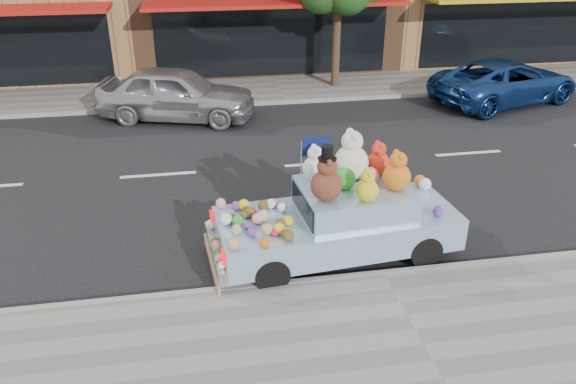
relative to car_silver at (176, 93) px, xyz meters
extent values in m
plane|color=black|center=(3.53, -4.08, -0.80)|extent=(120.00, 120.00, 0.00)
cube|color=gray|center=(3.53, -10.58, -0.74)|extent=(60.00, 3.00, 0.12)
cube|color=gray|center=(3.53, 2.42, -0.74)|extent=(60.00, 3.00, 0.12)
cube|color=gray|center=(3.53, -9.08, -0.73)|extent=(60.00, 0.12, 0.13)
cube|color=gray|center=(3.53, 0.92, -0.73)|extent=(60.00, 0.12, 0.13)
cube|color=black|center=(3.53, 3.90, 0.60)|extent=(8.50, 0.06, 2.40)
cube|color=#B31610|center=(3.53, 3.02, 2.10)|extent=(9.00, 1.80, 0.12)
cube|color=black|center=(13.53, 3.90, 0.60)|extent=(8.50, 0.06, 2.40)
cylinder|color=#38281C|center=(5.53, 2.42, 0.80)|extent=(0.28, 0.28, 3.20)
imported|color=#B2B3B7|center=(0.00, 0.00, 0.00)|extent=(5.03, 3.15, 1.60)
imported|color=navy|center=(10.65, -0.13, -0.09)|extent=(5.55, 3.75, 1.41)
cylinder|color=black|center=(4.38, -8.84, -0.50)|extent=(0.62, 0.25, 0.60)
cylinder|color=black|center=(4.24, -7.28, -0.50)|extent=(0.62, 0.25, 0.60)
cylinder|color=black|center=(1.59, -9.08, -0.50)|extent=(0.62, 0.25, 0.60)
cylinder|color=black|center=(1.45, -7.53, -0.50)|extent=(0.62, 0.25, 0.60)
cube|color=#9CC8E9|center=(2.91, -8.18, -0.25)|extent=(4.43, 2.07, 0.60)
cube|color=#9CC8E9|center=(3.21, -8.16, 0.30)|extent=(2.02, 1.66, 0.50)
cube|color=silver|center=(0.70, -8.38, -0.40)|extent=(0.32, 1.79, 0.26)
cube|color=red|center=(0.81, -9.05, -0.08)|extent=(0.08, 0.28, 0.16)
cube|color=red|center=(0.69, -7.70, -0.08)|extent=(0.08, 0.28, 0.16)
cube|color=black|center=(2.27, -8.24, 0.30)|extent=(0.15, 1.30, 0.40)
sphere|color=#592A19|center=(2.60, -8.56, 0.82)|extent=(0.54, 0.54, 0.54)
sphere|color=#592A19|center=(2.60, -8.56, 1.16)|extent=(0.33, 0.33, 0.33)
sphere|color=#592A19|center=(2.60, -8.68, 1.27)|extent=(0.13, 0.13, 0.13)
sphere|color=#592A19|center=(2.60, -8.45, 1.27)|extent=(0.13, 0.13, 0.13)
cylinder|color=black|center=(2.60, -8.56, 1.31)|extent=(0.32, 0.32, 0.02)
cylinder|color=black|center=(2.60, -8.56, 1.42)|extent=(0.20, 0.20, 0.22)
sphere|color=beige|center=(3.23, -7.80, 0.87)|extent=(0.63, 0.63, 0.63)
sphere|color=beige|center=(3.23, -7.80, 1.27)|extent=(0.39, 0.39, 0.39)
sphere|color=beige|center=(3.23, -7.94, 1.40)|extent=(0.15, 0.15, 0.15)
sphere|color=beige|center=(3.23, -7.67, 1.40)|extent=(0.15, 0.15, 0.15)
sphere|color=#CC6013|center=(3.89, -8.40, 0.80)|extent=(0.49, 0.49, 0.49)
sphere|color=#CC6013|center=(3.89, -8.40, 1.11)|extent=(0.30, 0.30, 0.30)
sphere|color=#CC6013|center=(3.89, -8.50, 1.21)|extent=(0.12, 0.12, 0.12)
sphere|color=#CC6013|center=(3.89, -8.29, 1.21)|extent=(0.12, 0.12, 0.12)
sphere|color=red|center=(3.77, -7.70, 0.77)|extent=(0.43, 0.43, 0.43)
sphere|color=red|center=(3.77, -7.70, 1.04)|extent=(0.27, 0.27, 0.27)
sphere|color=red|center=(3.77, -7.80, 1.13)|extent=(0.10, 0.10, 0.10)
sphere|color=red|center=(3.77, -7.61, 1.13)|extent=(0.10, 0.10, 0.10)
sphere|color=white|center=(2.57, -7.76, 0.78)|extent=(0.45, 0.45, 0.45)
sphere|color=white|center=(2.57, -7.76, 1.07)|extent=(0.28, 0.28, 0.28)
sphere|color=white|center=(2.57, -7.86, 1.16)|extent=(0.11, 0.11, 0.11)
sphere|color=white|center=(2.57, -7.66, 1.16)|extent=(0.11, 0.11, 0.11)
sphere|color=yellow|center=(3.26, -8.70, 0.75)|extent=(0.39, 0.39, 0.39)
sphere|color=yellow|center=(3.26, -8.70, 0.99)|extent=(0.24, 0.24, 0.24)
sphere|color=yellow|center=(3.26, -8.79, 1.07)|extent=(0.09, 0.09, 0.09)
sphere|color=yellow|center=(3.26, -8.62, 1.07)|extent=(0.09, 0.09, 0.09)
sphere|color=green|center=(3.01, -8.17, 0.73)|extent=(0.40, 0.40, 0.40)
sphere|color=pink|center=(3.51, -8.08, 0.70)|extent=(0.32, 0.32, 0.32)
sphere|color=yellow|center=(1.27, -7.76, 0.15)|extent=(0.21, 0.21, 0.21)
sphere|color=#632E8E|center=(1.31, -8.69, 0.13)|extent=(0.16, 0.16, 0.16)
sphere|color=#563B18|center=(1.36, -8.05, 0.15)|extent=(0.21, 0.21, 0.21)
sphere|color=pink|center=(1.45, -8.30, 0.15)|extent=(0.20, 0.20, 0.20)
sphere|color=pink|center=(0.86, -7.61, 0.15)|extent=(0.19, 0.19, 0.19)
sphere|color=#563B18|center=(1.02, -8.16, 0.13)|extent=(0.16, 0.16, 0.16)
sphere|color=#563B18|center=(1.25, -8.08, 0.12)|extent=(0.14, 0.14, 0.14)
sphere|color=yellow|center=(1.77, -8.70, 0.15)|extent=(0.20, 0.20, 0.20)
sphere|color=#F8DCC5|center=(1.76, -7.78, 0.14)|extent=(0.18, 0.18, 0.18)
sphere|color=#563B18|center=(1.62, -7.81, 0.15)|extent=(0.19, 0.19, 0.19)
sphere|color=yellow|center=(1.98, -8.44, 0.14)|extent=(0.17, 0.17, 0.17)
sphere|color=#632E8E|center=(1.26, -8.48, 0.12)|extent=(0.13, 0.13, 0.13)
sphere|color=white|center=(1.95, -7.95, 0.14)|extent=(0.18, 0.18, 0.18)
sphere|color=green|center=(1.11, -8.32, 0.15)|extent=(0.20, 0.20, 0.20)
sphere|color=#CD5B13|center=(1.48, -9.09, 0.14)|extent=(0.17, 0.17, 0.17)
sphere|color=tan|center=(1.06, -8.60, 0.14)|extent=(0.18, 0.18, 0.18)
sphere|color=tan|center=(0.98, -9.07, 0.16)|extent=(0.21, 0.21, 0.21)
sphere|color=#563B18|center=(1.88, -8.94, 0.15)|extent=(0.20, 0.20, 0.20)
sphere|color=#632E8E|center=(1.13, -7.74, 0.14)|extent=(0.17, 0.17, 0.17)
sphere|color=#C7153D|center=(1.69, -8.76, 0.12)|extent=(0.14, 0.14, 0.14)
sphere|color=white|center=(0.92, -8.24, 0.16)|extent=(0.22, 0.22, 0.22)
sphere|color=pink|center=(1.81, -7.74, 0.13)|extent=(0.16, 0.16, 0.16)
sphere|color=#563B18|center=(1.83, -8.46, 0.13)|extent=(0.15, 0.15, 0.15)
sphere|color=tan|center=(1.57, -8.69, 0.15)|extent=(0.21, 0.21, 0.21)
sphere|color=#D8A88C|center=(1.56, -8.25, 0.17)|extent=(0.22, 0.22, 0.22)
sphere|color=green|center=(0.70, -8.34, -0.20)|extent=(0.14, 0.14, 0.14)
sphere|color=#F8DCC5|center=(0.71, -8.47, -0.19)|extent=(0.15, 0.15, 0.15)
sphere|color=green|center=(0.74, -8.79, -0.21)|extent=(0.13, 0.13, 0.13)
sphere|color=#F8DCC5|center=(0.77, -9.10, -0.21)|extent=(0.12, 0.12, 0.12)
sphere|color=#563B18|center=(0.70, -8.41, -0.18)|extent=(0.17, 0.17, 0.17)
sphere|color=pink|center=(0.71, -8.48, -0.19)|extent=(0.15, 0.15, 0.15)
sphere|color=pink|center=(0.75, -8.90, -0.20)|extent=(0.14, 0.14, 0.14)
sphere|color=yellow|center=(0.65, -7.78, -0.20)|extent=(0.13, 0.13, 0.13)
sphere|color=#F8DCC5|center=(0.65, -7.79, -0.18)|extent=(0.18, 0.18, 0.18)
sphere|color=tan|center=(0.72, -8.57, -0.20)|extent=(0.14, 0.14, 0.14)
sphere|color=yellow|center=(4.24, -7.38, 0.17)|extent=(0.24, 0.24, 0.24)
sphere|color=#CD5B13|center=(4.79, -7.34, 0.16)|extent=(0.23, 0.23, 0.23)
sphere|color=#632E8E|center=(4.65, -8.57, 0.15)|extent=(0.19, 0.19, 0.19)
sphere|color=#F8DCC5|center=(4.82, -7.53, 0.17)|extent=(0.24, 0.24, 0.24)
cylinder|color=#997A54|center=(0.70, -9.23, -0.63)|extent=(0.06, 0.06, 0.17)
sphere|color=#997A54|center=(0.70, -9.23, -0.54)|extent=(0.07, 0.07, 0.07)
cylinder|color=#997A54|center=(0.69, -9.14, -0.63)|extent=(0.06, 0.06, 0.17)
sphere|color=#997A54|center=(0.69, -9.14, -0.54)|extent=(0.07, 0.07, 0.07)
cylinder|color=#997A54|center=(0.68, -9.04, -0.63)|extent=(0.06, 0.06, 0.17)
sphere|color=#997A54|center=(0.68, -9.04, -0.54)|extent=(0.07, 0.07, 0.07)
cylinder|color=#997A54|center=(0.67, -8.95, -0.63)|extent=(0.06, 0.06, 0.17)
sphere|color=#997A54|center=(0.67, -8.95, -0.54)|extent=(0.07, 0.07, 0.07)
cylinder|color=#997A54|center=(0.66, -8.85, -0.63)|extent=(0.06, 0.06, 0.17)
sphere|color=#997A54|center=(0.66, -8.85, -0.54)|extent=(0.07, 0.07, 0.07)
cylinder|color=#997A54|center=(0.66, -8.76, -0.63)|extent=(0.06, 0.06, 0.17)
sphere|color=#997A54|center=(0.66, -8.76, -0.54)|extent=(0.07, 0.07, 0.07)
cylinder|color=#997A54|center=(0.65, -8.67, -0.63)|extent=(0.06, 0.06, 0.17)
sphere|color=#997A54|center=(0.65, -8.67, -0.54)|extent=(0.07, 0.07, 0.07)
cylinder|color=#997A54|center=(0.64, -8.57, -0.63)|extent=(0.06, 0.06, 0.17)
sphere|color=#997A54|center=(0.64, -8.57, -0.54)|extent=(0.07, 0.07, 0.07)
cylinder|color=#997A54|center=(0.63, -8.48, -0.63)|extent=(0.06, 0.06, 0.17)
sphere|color=#997A54|center=(0.63, -8.48, -0.54)|extent=(0.07, 0.07, 0.07)
cylinder|color=#997A54|center=(0.62, -8.38, -0.63)|extent=(0.06, 0.06, 0.17)
sphere|color=#997A54|center=(0.62, -8.38, -0.54)|extent=(0.07, 0.07, 0.07)
cylinder|color=#997A54|center=(0.61, -8.29, -0.63)|extent=(0.06, 0.06, 0.17)
sphere|color=#997A54|center=(0.61, -8.29, -0.54)|extent=(0.07, 0.07, 0.07)
cylinder|color=#997A54|center=(0.61, -8.20, -0.63)|extent=(0.06, 0.06, 0.17)
sphere|color=#997A54|center=(0.61, -8.20, -0.54)|extent=(0.07, 0.07, 0.07)
cylinder|color=#997A54|center=(0.60, -8.10, -0.63)|extent=(0.06, 0.06, 0.17)
sphere|color=#997A54|center=(0.60, -8.10, -0.54)|extent=(0.07, 0.07, 0.07)
cylinder|color=#997A54|center=(0.59, -8.01, -0.63)|extent=(0.06, 0.06, 0.17)
sphere|color=#997A54|center=(0.59, -8.01, -0.54)|extent=(0.07, 0.07, 0.07)
cylinder|color=#997A54|center=(0.58, -7.91, -0.63)|extent=(0.06, 0.06, 0.17)
sphere|color=#997A54|center=(0.58, -7.91, -0.54)|extent=(0.07, 0.07, 0.07)
cylinder|color=#997A54|center=(0.57, -7.82, -0.63)|extent=(0.06, 0.06, 0.17)
sphere|color=#997A54|center=(0.57, -7.82, -0.54)|extent=(0.07, 0.07, 0.07)
cylinder|color=#997A54|center=(0.56, -7.73, -0.63)|extent=(0.06, 0.06, 0.17)
sphere|color=#997A54|center=(0.56, -7.73, -0.54)|extent=(0.07, 0.07, 0.07)
cylinder|color=#997A54|center=(0.56, -7.63, -0.63)|extent=(0.06, 0.06, 0.17)
sphere|color=#997A54|center=(0.56, -7.63, -0.54)|extent=(0.07, 0.07, 0.07)
cylinder|color=#997A54|center=(0.55, -7.54, -0.63)|extent=(0.06, 0.06, 0.17)
sphere|color=#997A54|center=(0.55, -7.54, -0.54)|extent=(0.07, 0.07, 0.07)
cylinder|color=silver|center=(2.36, -7.58, 0.90)|extent=(0.02, 0.02, 0.70)
cube|color=#0C1447|center=(2.64, -7.53, 1.11)|extent=(0.52, 0.07, 0.34)
camera|label=1|loc=(0.55, -16.73, 4.91)|focal=35.00mm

